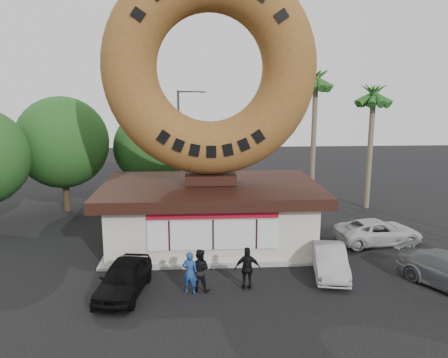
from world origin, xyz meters
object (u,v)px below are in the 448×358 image
at_px(street_lamp, 181,139).
at_px(car_white, 378,232).
at_px(donut_shop, 211,212).
at_px(person_center, 199,270).
at_px(car_black, 124,278).
at_px(giant_donut, 210,68).
at_px(person_left, 190,273).
at_px(car_silver, 330,260).
at_px(person_right, 247,268).

relative_size(street_lamp, car_white, 1.74).
relative_size(donut_shop, street_lamp, 1.40).
height_order(donut_shop, car_white, donut_shop).
distance_m(person_center, car_black, 3.05).
height_order(giant_donut, person_left, giant_donut).
height_order(person_left, person_center, person_center).
distance_m(donut_shop, person_center, 5.56).
height_order(car_black, car_white, car_black).
height_order(giant_donut, person_center, giant_donut).
bearing_deg(person_center, car_black, 18.46).
height_order(street_lamp, person_left, street_lamp).
bearing_deg(street_lamp, car_black, -96.73).
xyz_separation_m(street_lamp, car_black, (-1.84, -15.58, -3.80)).
distance_m(giant_donut, car_black, 10.75).
bearing_deg(giant_donut, car_black, -123.51).
xyz_separation_m(car_black, car_silver, (8.83, 1.37, -0.04)).
relative_size(giant_donut, car_silver, 2.74).
relative_size(street_lamp, person_left, 4.56).
bearing_deg(person_left, street_lamp, -75.17).
bearing_deg(person_left, donut_shop, -88.57).
xyz_separation_m(person_center, car_silver, (5.78, 1.26, -0.25)).
relative_size(donut_shop, person_center, 6.30).
height_order(person_center, person_right, person_right).
distance_m(person_center, person_right, 1.97).
xyz_separation_m(street_lamp, car_silver, (6.99, -14.21, -3.84)).
bearing_deg(car_silver, person_center, -157.71).
bearing_deg(person_right, street_lamp, -77.65).
bearing_deg(car_white, car_black, 105.51).
bearing_deg(car_black, person_center, 10.28).
xyz_separation_m(street_lamp, car_white, (10.75, -10.47, -3.84)).
relative_size(person_right, car_black, 0.45).
relative_size(person_left, person_center, 0.99).
xyz_separation_m(person_right, car_silver, (3.82, 1.25, -0.27)).
height_order(street_lamp, person_right, street_lamp).
bearing_deg(person_center, person_left, 42.14).
xyz_separation_m(giant_donut, person_right, (1.32, -5.46, -8.20)).
bearing_deg(street_lamp, car_silver, -63.80).
height_order(street_lamp, person_center, street_lamp).
height_order(person_right, car_black, person_right).
bearing_deg(donut_shop, person_left, -100.42).
bearing_deg(giant_donut, street_lamp, 100.51).
bearing_deg(donut_shop, car_silver, -39.22).
distance_m(donut_shop, street_lamp, 10.54).
distance_m(street_lamp, person_center, 15.93).
relative_size(street_lamp, car_silver, 2.07).
relative_size(car_black, car_silver, 1.03).
bearing_deg(person_left, person_right, -163.30).
bearing_deg(street_lamp, person_center, -85.54).
distance_m(person_right, car_black, 5.02).
height_order(street_lamp, car_black, street_lamp).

